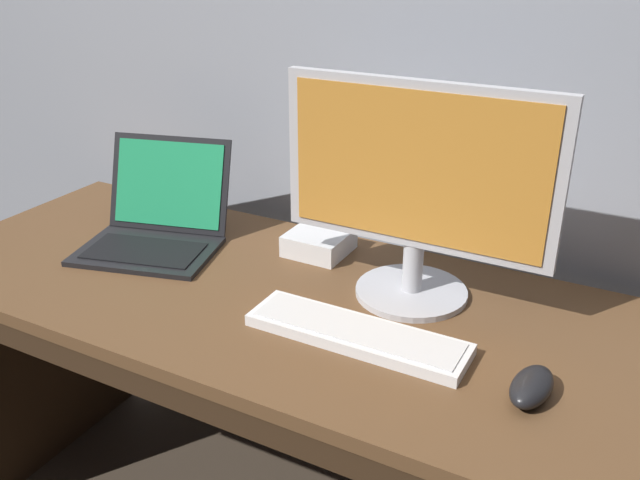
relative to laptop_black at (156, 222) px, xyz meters
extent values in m
cube|color=brown|center=(0.38, -0.07, -0.07)|extent=(1.67, 0.66, 0.03)
cube|color=#322113|center=(-0.43, -0.07, -0.45)|extent=(0.04, 0.61, 0.73)
cube|color=#322113|center=(0.38, -0.38, -0.11)|extent=(1.60, 0.02, 0.06)
cube|color=black|center=(0.02, -0.06, -0.05)|extent=(0.36, 0.29, 0.01)
cube|color=black|center=(0.02, -0.07, -0.04)|extent=(0.29, 0.20, 0.00)
cube|color=black|center=(-0.02, 0.08, 0.07)|extent=(0.32, 0.16, 0.22)
cube|color=#23935B|center=(-0.02, 0.08, 0.07)|extent=(0.28, 0.14, 0.19)
cylinder|color=#B7B7BC|center=(0.63, 0.05, -0.05)|extent=(0.23, 0.23, 0.01)
cylinder|color=#B7B7BC|center=(0.63, 0.05, 0.01)|extent=(0.04, 0.04, 0.11)
cube|color=#B7B7BC|center=(0.63, 0.04, 0.23)|extent=(0.55, 0.02, 0.33)
cube|color=#C67F2D|center=(0.63, 0.02, 0.23)|extent=(0.50, 0.00, 0.29)
cube|color=white|center=(0.60, -0.16, -0.04)|extent=(0.42, 0.12, 0.02)
cube|color=silver|center=(0.60, -0.16, -0.03)|extent=(0.39, 0.10, 0.00)
ellipsoid|color=black|center=(0.92, -0.18, -0.03)|extent=(0.07, 0.12, 0.04)
cube|color=silver|center=(0.37, 0.14, -0.03)|extent=(0.14, 0.14, 0.05)
camera|label=1|loc=(1.03, -1.11, 0.63)|focal=37.60mm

